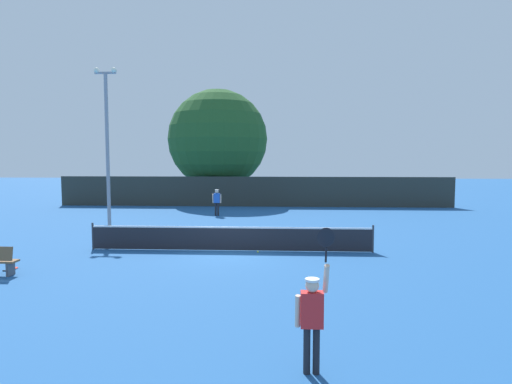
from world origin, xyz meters
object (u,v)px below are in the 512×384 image
object	(u,v)px
large_tree	(218,139)
parked_car_far	(372,191)
tennis_ball	(258,252)
parked_car_near	(170,188)
player_receiving	(217,200)
spare_racket	(12,268)
light_pole	(107,138)
player_serving	(313,311)
parked_car_mid	(336,191)

from	to	relation	value
large_tree	parked_car_far	size ratio (longest dim) A/B	2.12
tennis_ball	parked_car_near	xyz separation A→B (m)	(-9.58, 23.94, 0.74)
player_receiving	tennis_ball	world-z (taller)	player_receiving
player_receiving	large_tree	size ratio (longest dim) A/B	0.18
player_receiving	spare_racket	distance (m)	14.25
parked_car_near	parked_car_far	world-z (taller)	same
tennis_ball	parked_car_near	bearing A→B (deg)	111.81
light_pole	parked_car_far	size ratio (longest dim) A/B	1.88
parked_car_near	parked_car_far	xyz separation A→B (m)	(18.59, -2.19, 0.00)
player_serving	parked_car_near	distance (m)	35.00
player_receiving	spare_racket	world-z (taller)	player_receiving
player_receiving	parked_car_near	xyz separation A→B (m)	(-6.47, 13.49, -0.24)
player_serving	parked_car_mid	xyz separation A→B (m)	(4.30, 30.00, -0.32)
player_receiving	parked_car_near	bearing A→B (deg)	-64.39
light_pole	tennis_ball	bearing A→B (deg)	-34.00
parked_car_near	player_receiving	bearing A→B (deg)	-56.66
spare_racket	parked_car_near	distance (m)	26.90
tennis_ball	light_pole	distance (m)	10.77
player_receiving	light_pole	bearing A→B (deg)	45.46
spare_racket	light_pole	world-z (taller)	light_pole
player_receiving	parked_car_far	bearing A→B (deg)	-137.00
light_pole	parked_car_mid	distance (m)	20.91
tennis_ball	parked_car_mid	distance (m)	21.49
large_tree	parked_car_mid	size ratio (longest dim) A/B	2.11
parked_car_mid	spare_racket	bearing A→B (deg)	-113.00
player_receiving	large_tree	xyz separation A→B (m)	(-1.17, 8.84, 4.18)
parked_car_mid	player_serving	bearing A→B (deg)	-91.07
spare_racket	player_receiving	bearing A→B (deg)	69.91
spare_racket	parked_car_near	size ratio (longest dim) A/B	0.12
player_serving	spare_racket	bearing A→B (deg)	145.71
spare_racket	parked_car_far	size ratio (longest dim) A/B	0.12
parked_car_mid	parked_car_far	world-z (taller)	same
parked_car_near	tennis_ball	bearing A→B (deg)	-60.46
player_receiving	large_tree	bearing A→B (deg)	-82.49
tennis_ball	large_tree	bearing A→B (deg)	102.50
player_receiving	parked_car_mid	world-z (taller)	parked_car_mid
light_pole	parked_car_near	xyz separation A→B (m)	(-1.53, 18.51, -3.92)
parked_car_near	parked_car_far	size ratio (longest dim) A/B	1.01
player_receiving	parked_car_near	size ratio (longest dim) A/B	0.38
player_serving	player_receiving	bearing A→B (deg)	102.82
parked_car_near	parked_car_mid	xyz separation A→B (m)	(15.26, -3.24, 0.00)
player_receiving	parked_car_far	xyz separation A→B (m)	(12.12, 11.30, -0.24)
player_serving	spare_racket	world-z (taller)	player_serving
large_tree	tennis_ball	bearing A→B (deg)	-77.50
player_serving	player_receiving	world-z (taller)	player_serving
player_serving	large_tree	size ratio (longest dim) A/B	0.27
player_serving	player_receiving	xyz separation A→B (m)	(-4.49, 19.74, -0.08)
tennis_ball	large_tree	world-z (taller)	large_tree
tennis_ball	parked_car_far	distance (m)	23.55
spare_racket	large_tree	bearing A→B (deg)	80.49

